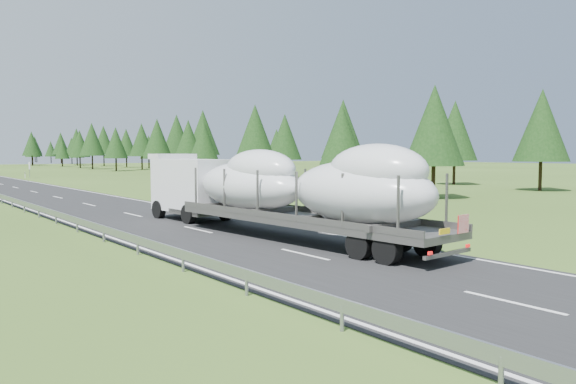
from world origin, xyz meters
TOP-DOWN VIEW (x-y plane):
  - ground at (0.00, 0.00)m, footprint 400.00×400.00m
  - highway_sign at (7.20, 80.00)m, footprint 0.08×0.90m
  - tree_line_right at (38.98, 99.49)m, footprint 27.02×285.63m
  - boat_truck at (1.97, 4.77)m, footprint 4.07×21.62m

SIDE VIEW (x-z plane):
  - ground at x=0.00m, z-range 0.00..0.00m
  - highway_sign at x=7.20m, z-range 0.51..3.11m
  - boat_truck at x=1.97m, z-range 0.21..4.63m
  - tree_line_right at x=38.98m, z-range 0.68..13.26m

